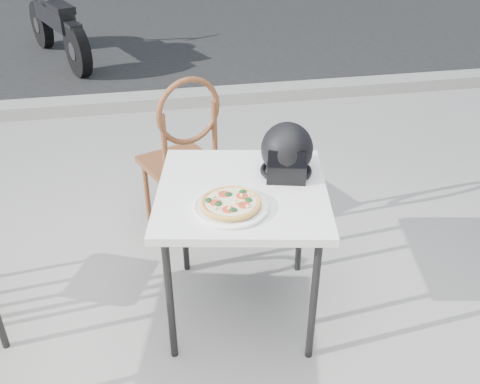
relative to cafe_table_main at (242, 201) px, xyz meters
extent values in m
plane|color=gray|center=(-0.41, -0.13, -0.67)|extent=(80.00, 80.00, 0.00)
cube|color=black|center=(-0.41, 6.87, -0.67)|extent=(30.00, 8.00, 0.00)
cube|color=gray|center=(-0.41, 2.87, -0.61)|extent=(30.00, 0.25, 0.12)
cube|color=silver|center=(0.00, 0.00, 0.05)|extent=(0.91, 0.91, 0.04)
cylinder|color=black|center=(-0.38, -0.25, -0.32)|extent=(0.04, 0.04, 0.70)
cylinder|color=black|center=(0.25, -0.38, -0.32)|extent=(0.04, 0.04, 0.70)
cylinder|color=black|center=(-0.25, 0.38, -0.32)|extent=(0.04, 0.04, 0.70)
cylinder|color=black|center=(0.38, 0.25, -0.32)|extent=(0.04, 0.04, 0.70)
cylinder|color=white|center=(-0.08, -0.16, 0.07)|extent=(0.38, 0.38, 0.01)
torus|color=white|center=(-0.08, -0.16, 0.08)|extent=(0.40, 0.40, 0.02)
cylinder|color=gold|center=(-0.08, -0.16, 0.09)|extent=(0.33, 0.33, 0.01)
torus|color=gold|center=(-0.08, -0.16, 0.10)|extent=(0.34, 0.34, 0.02)
cylinder|color=red|center=(-0.08, -0.16, 0.10)|extent=(0.30, 0.30, 0.00)
cylinder|color=beige|center=(-0.08, -0.16, 0.10)|extent=(0.29, 0.29, 0.00)
cylinder|color=red|center=(-0.02, -0.12, 0.11)|extent=(0.07, 0.07, 0.00)
cylinder|color=red|center=(-0.10, -0.09, 0.11)|extent=(0.07, 0.07, 0.00)
cylinder|color=red|center=(-0.14, -0.16, 0.11)|extent=(0.07, 0.07, 0.00)
cylinder|color=red|center=(-0.10, -0.22, 0.11)|extent=(0.07, 0.07, 0.00)
cylinder|color=red|center=(-0.03, -0.20, 0.11)|extent=(0.07, 0.07, 0.00)
ellipsoid|color=#143716|center=(-0.08, -0.10, 0.11)|extent=(0.05, 0.04, 0.01)
ellipsoid|color=#143716|center=(-0.14, -0.17, 0.11)|extent=(0.04, 0.05, 0.01)
ellipsoid|color=#143716|center=(0.00, -0.16, 0.11)|extent=(0.04, 0.05, 0.01)
ellipsoid|color=#143716|center=(-0.08, -0.23, 0.11)|extent=(0.04, 0.04, 0.01)
ellipsoid|color=#143716|center=(-0.02, -0.09, 0.11)|extent=(0.05, 0.04, 0.01)
ellipsoid|color=#143716|center=(-0.17, -0.13, 0.11)|extent=(0.04, 0.04, 0.01)
cylinder|color=#E0DF88|center=(-0.06, -0.18, 0.11)|extent=(0.02, 0.02, 0.02)
cylinder|color=#E0DF88|center=(-0.15, -0.11, 0.11)|extent=(0.02, 0.02, 0.02)
cylinder|color=#E0DF88|center=(-0.03, -0.13, 0.11)|extent=(0.02, 0.02, 0.02)
cylinder|color=#E0DF88|center=(-0.12, -0.08, 0.11)|extent=(0.02, 0.02, 0.02)
cylinder|color=#E0DF88|center=(-0.02, -0.22, 0.11)|extent=(0.02, 0.02, 0.02)
cylinder|color=#E0DF88|center=(-0.15, -0.20, 0.11)|extent=(0.02, 0.02, 0.02)
cylinder|color=#E0DF88|center=(0.01, -0.13, 0.11)|extent=(0.02, 0.02, 0.02)
cylinder|color=#E0DF88|center=(-0.10, -0.22, 0.11)|extent=(0.02, 0.02, 0.02)
ellipsoid|color=black|center=(0.24, 0.11, 0.19)|extent=(0.30, 0.31, 0.26)
cube|color=black|center=(0.22, 0.03, 0.12)|extent=(0.20, 0.13, 0.10)
torus|color=black|center=(0.24, 0.11, 0.08)|extent=(0.31, 0.31, 0.02)
cube|color=black|center=(0.21, 0.00, 0.20)|extent=(0.18, 0.08, 0.08)
cube|color=brown|center=(-0.24, 0.83, -0.22)|extent=(0.52, 0.52, 0.04)
cylinder|color=brown|center=(-0.15, 1.04, -0.45)|extent=(0.04, 0.04, 0.44)
cylinder|color=brown|center=(-0.45, 0.92, -0.45)|extent=(0.04, 0.04, 0.44)
cylinder|color=brown|center=(-0.03, 0.75, -0.45)|extent=(0.04, 0.04, 0.44)
cylinder|color=brown|center=(-0.32, 0.62, -0.45)|extent=(0.04, 0.04, 0.44)
cylinder|color=brown|center=(-0.02, 0.74, -0.01)|extent=(0.04, 0.04, 0.42)
cylinder|color=brown|center=(-0.32, 0.61, -0.01)|extent=(0.04, 0.04, 0.42)
torus|color=brown|center=(-0.17, 0.68, 0.18)|extent=(0.38, 0.18, 0.39)
cylinder|color=black|center=(-1.60, 5.13, -0.39)|extent=(0.33, 0.57, 0.57)
cylinder|color=slate|center=(-1.60, 5.13, -0.39)|extent=(0.20, 0.23, 0.19)
cylinder|color=black|center=(-1.07, 3.91, -0.39)|extent=(0.33, 0.57, 0.57)
cylinder|color=slate|center=(-1.07, 3.91, -0.39)|extent=(0.20, 0.23, 0.19)
cube|color=black|center=(-1.33, 4.52, -0.15)|extent=(0.55, 0.99, 0.21)
cube|color=black|center=(-1.22, 4.26, -0.01)|extent=(0.36, 0.51, 0.08)
cylinder|color=slate|center=(-1.57, 5.06, -0.08)|extent=(0.16, 0.30, 0.68)
cube|color=black|center=(-1.08, 3.93, -0.12)|extent=(0.21, 0.25, 0.05)
camera|label=1|loc=(-0.40, -2.06, 1.34)|focal=40.00mm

